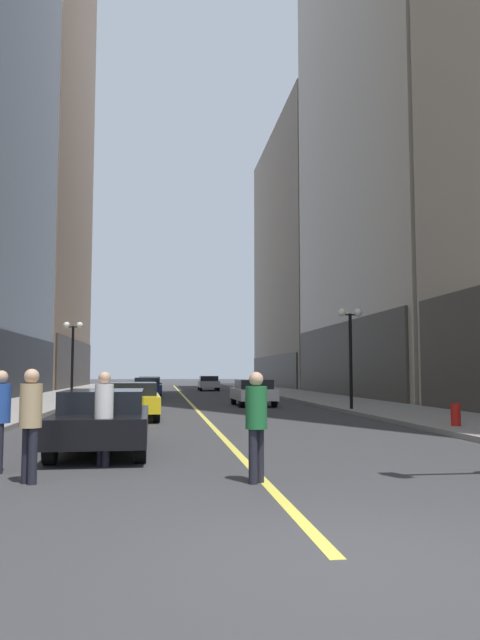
{
  "coord_description": "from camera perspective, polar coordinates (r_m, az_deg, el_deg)",
  "views": [
    {
      "loc": [
        -1.64,
        -5.58,
        1.72
      ],
      "look_at": [
        3.76,
        35.79,
        5.26
      ],
      "focal_mm": 34.19,
      "sensor_mm": 36.0,
      "label": 1
    }
  ],
  "objects": [
    {
      "name": "ground_plane",
      "position": [
        40.65,
        -5.15,
        -7.25
      ],
      "size": [
        200.0,
        200.0,
        0.0
      ],
      "primitive_type": "plane",
      "color": "#38383A"
    },
    {
      "name": "sidewalk_left",
      "position": [
        41.15,
        -16.79,
        -6.93
      ],
      "size": [
        4.5,
        78.0,
        0.15
      ],
      "primitive_type": "cube",
      "color": "gray",
      "rests_on": "ground"
    },
    {
      "name": "sidewalk_right",
      "position": [
        41.8,
        6.31,
        -7.07
      ],
      "size": [
        4.5,
        78.0,
        0.15
      ],
      "primitive_type": "cube",
      "color": "gray",
      "rests_on": "ground"
    },
    {
      "name": "lane_centre_stripe",
      "position": [
        40.65,
        -5.15,
        -7.25
      ],
      "size": [
        0.16,
        70.0,
        0.01
      ],
      "primitive_type": "cube",
      "color": "#E5D64C",
      "rests_on": "ground"
    },
    {
      "name": "building_left_far",
      "position": [
        77.83,
        -19.81,
        25.49
      ],
      "size": [
        13.37,
        26.0,
        81.53
      ],
      "color": "gray",
      "rests_on": "ground"
    },
    {
      "name": "building_right_mid",
      "position": [
        51.95,
        17.33,
        26.6
      ],
      "size": [
        14.27,
        24.0,
        57.44
      ],
      "color": "#B7AD99",
      "rests_on": "ground"
    },
    {
      "name": "building_right_far",
      "position": [
        68.95,
        7.24,
        5.62
      ],
      "size": [
        10.47,
        26.0,
        28.54
      ],
      "color": "#A8A399",
      "rests_on": "ground"
    },
    {
      "name": "car_black",
      "position": [
        13.58,
        -12.68,
        -8.96
      ],
      "size": [
        1.96,
        4.67,
        1.32
      ],
      "color": "black",
      "rests_on": "ground"
    },
    {
      "name": "car_yellow",
      "position": [
        22.75,
        -9.97,
        -7.29
      ],
      "size": [
        2.02,
        4.8,
        1.32
      ],
      "color": "yellow",
      "rests_on": "ground"
    },
    {
      "name": "car_white",
      "position": [
        30.84,
        1.25,
        -6.71
      ],
      "size": [
        1.9,
        4.12,
        1.32
      ],
      "color": "silver",
      "rests_on": "ground"
    },
    {
      "name": "car_navy",
      "position": [
        41.44,
        -8.72,
        -6.17
      ],
      "size": [
        2.02,
        4.66,
        1.32
      ],
      "color": "#141E4C",
      "rests_on": "ground"
    },
    {
      "name": "car_green",
      "position": [
        48.61,
        -8.5,
        -5.97
      ],
      "size": [
        1.95,
        4.33,
        1.32
      ],
      "color": "#196038",
      "rests_on": "ground"
    },
    {
      "name": "car_silver",
      "position": [
        55.88,
        -2.97,
        -5.86
      ],
      "size": [
        1.91,
        4.78,
        1.32
      ],
      "color": "#B7B7BC",
      "rests_on": "ground"
    },
    {
      "name": "pedestrian_in_tan_trench",
      "position": [
        10.09,
        -19.01,
        -8.5
      ],
      "size": [
        0.48,
        0.48,
        1.77
      ],
      "color": "black",
      "rests_on": "ground"
    },
    {
      "name": "pedestrian_in_white_shirt",
      "position": [
        11.57,
        -12.62,
        -8.29
      ],
      "size": [
        0.48,
        0.48,
        1.72
      ],
      "color": "black",
      "rests_on": "ground"
    },
    {
      "name": "pedestrian_in_blue_hoodie",
      "position": [
        11.32,
        -21.53,
        -8.08
      ],
      "size": [
        0.41,
        0.41,
        1.74
      ],
      "color": "black",
      "rests_on": "ground"
    },
    {
      "name": "pedestrian_in_green_parka",
      "position": [
        9.61,
        1.53,
        -9.14
      ],
      "size": [
        0.48,
        0.48,
        1.72
      ],
      "color": "black",
      "rests_on": "ground"
    },
    {
      "name": "street_lamp_left_far",
      "position": [
        34.43,
        -15.38,
        -2.12
      ],
      "size": [
        1.06,
        0.36,
        4.43
      ],
      "color": "black",
      "rests_on": "ground"
    },
    {
      "name": "street_lamp_right_mid",
      "position": [
        26.44,
        10.29,
        -1.44
      ],
      "size": [
        1.06,
        0.36,
        4.43
      ],
      "color": "black",
      "rests_on": "ground"
    },
    {
      "name": "fire_hydrant_right",
      "position": [
        18.99,
        19.54,
        -8.56
      ],
      "size": [
        0.28,
        0.28,
        0.8
      ],
      "primitive_type": "cylinder",
      "color": "red",
      "rests_on": "ground"
    }
  ]
}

